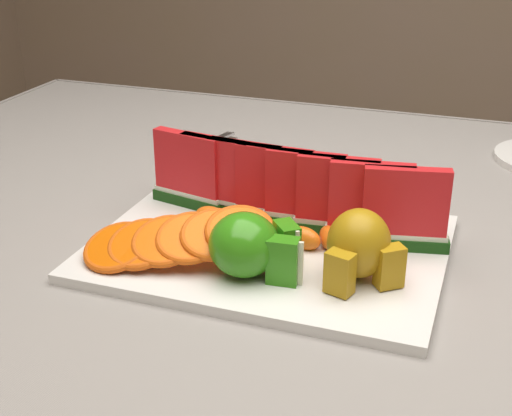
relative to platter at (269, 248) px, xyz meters
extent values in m
cube|color=#53341D|center=(0.05, 0.11, -0.03)|extent=(1.40, 0.90, 0.03)
cube|color=#53341D|center=(-0.59, 0.50, -0.40)|extent=(0.06, 0.06, 0.72)
cube|color=gray|center=(0.05, 0.11, -0.01)|extent=(1.52, 1.02, 0.01)
cube|color=gray|center=(0.05, 0.62, -0.10)|extent=(1.52, 0.01, 0.20)
cube|color=silver|center=(0.00, 0.00, 0.00)|extent=(0.40, 0.30, 0.01)
ellipsoid|color=#299419|center=(0.00, -0.08, 0.04)|extent=(0.10, 0.10, 0.07)
cube|color=#299419|center=(0.04, -0.08, 0.03)|extent=(0.03, 0.02, 0.05)
cube|color=beige|center=(0.05, -0.08, 0.03)|extent=(0.03, 0.01, 0.05)
cube|color=#299419|center=(0.03, -0.05, 0.03)|extent=(0.04, 0.04, 0.05)
cube|color=beige|center=(0.04, -0.05, 0.03)|extent=(0.02, 0.03, 0.05)
ellipsoid|color=#B48D1C|center=(0.11, -0.04, 0.05)|extent=(0.07, 0.07, 0.07)
cube|color=#B48D1C|center=(0.10, -0.08, 0.03)|extent=(0.03, 0.03, 0.04)
cube|color=#B48D1C|center=(0.15, -0.05, 0.03)|extent=(0.03, 0.03, 0.04)
cube|color=silver|center=(-0.21, 0.29, 0.00)|extent=(0.06, 0.17, 0.00)
cube|color=silver|center=(-0.21, 0.38, 0.00)|extent=(0.01, 0.04, 0.00)
cube|color=silver|center=(-0.21, 0.38, 0.00)|extent=(0.01, 0.04, 0.00)
cube|color=silver|center=(-0.20, 0.38, 0.00)|extent=(0.01, 0.04, 0.00)
cube|color=#083711|center=(-0.13, 0.07, 0.01)|extent=(0.11, 0.04, 0.01)
cube|color=silver|center=(-0.13, 0.07, 0.02)|extent=(0.10, 0.04, 0.01)
cube|color=red|center=(-0.13, 0.07, 0.07)|extent=(0.10, 0.04, 0.08)
cube|color=#083711|center=(-0.09, 0.06, 0.01)|extent=(0.11, 0.04, 0.01)
cube|color=silver|center=(-0.09, 0.06, 0.02)|extent=(0.10, 0.03, 0.01)
cube|color=red|center=(-0.09, 0.06, 0.07)|extent=(0.10, 0.03, 0.08)
cube|color=#083711|center=(-0.05, 0.06, 0.01)|extent=(0.11, 0.03, 0.01)
cube|color=silver|center=(-0.05, 0.06, 0.02)|extent=(0.10, 0.03, 0.01)
cube|color=red|center=(-0.05, 0.06, 0.07)|extent=(0.10, 0.02, 0.08)
cube|color=#083711|center=(-0.01, 0.06, 0.01)|extent=(0.11, 0.02, 0.01)
cube|color=silver|center=(-0.01, 0.06, 0.02)|extent=(0.10, 0.02, 0.01)
cube|color=red|center=(-0.01, 0.06, 0.07)|extent=(0.10, 0.02, 0.08)
cube|color=#083711|center=(0.03, 0.05, 0.01)|extent=(0.11, 0.02, 0.01)
cube|color=silver|center=(0.03, 0.05, 0.02)|extent=(0.10, 0.02, 0.01)
cube|color=red|center=(0.03, 0.05, 0.07)|extent=(0.10, 0.02, 0.08)
cube|color=#083711|center=(0.07, 0.05, 0.01)|extent=(0.11, 0.03, 0.01)
cube|color=silver|center=(0.07, 0.05, 0.02)|extent=(0.10, 0.03, 0.01)
cube|color=red|center=(0.07, 0.05, 0.07)|extent=(0.10, 0.02, 0.08)
cube|color=#083711|center=(0.11, 0.04, 0.01)|extent=(0.11, 0.04, 0.01)
cube|color=silver|center=(0.11, 0.04, 0.02)|extent=(0.10, 0.03, 0.01)
cube|color=red|center=(0.11, 0.04, 0.07)|extent=(0.10, 0.03, 0.08)
cube|color=#083711|center=(0.15, 0.04, 0.01)|extent=(0.11, 0.04, 0.01)
cube|color=silver|center=(0.15, 0.04, 0.02)|extent=(0.10, 0.04, 0.01)
cube|color=red|center=(0.15, 0.04, 0.07)|extent=(0.10, 0.04, 0.08)
cylinder|color=red|center=(-0.15, -0.10, 0.02)|extent=(0.08, 0.08, 0.03)
torus|color=#DE3E00|center=(-0.15, -0.10, 0.02)|extent=(0.09, 0.09, 0.03)
cylinder|color=red|center=(-0.12, -0.09, 0.03)|extent=(0.08, 0.07, 0.03)
torus|color=#DE3E00|center=(-0.12, -0.09, 0.03)|extent=(0.08, 0.08, 0.03)
cylinder|color=red|center=(-0.09, -0.08, 0.03)|extent=(0.07, 0.07, 0.03)
torus|color=#DE3E00|center=(-0.09, -0.08, 0.03)|extent=(0.08, 0.08, 0.03)
cylinder|color=red|center=(-0.07, -0.07, 0.04)|extent=(0.08, 0.08, 0.03)
torus|color=#DE3E00|center=(-0.07, -0.07, 0.04)|extent=(0.09, 0.09, 0.03)
cylinder|color=red|center=(-0.04, -0.06, 0.04)|extent=(0.09, 0.08, 0.03)
torus|color=#DE3E00|center=(-0.04, -0.06, 0.04)|extent=(0.10, 0.10, 0.03)
cylinder|color=red|center=(-0.02, -0.06, 0.04)|extent=(0.09, 0.09, 0.03)
torus|color=#DE3E00|center=(-0.02, -0.06, 0.04)|extent=(0.10, 0.10, 0.03)
cylinder|color=red|center=(-0.10, 0.12, 0.02)|extent=(0.07, 0.06, 0.02)
torus|color=#DE3E00|center=(-0.10, 0.12, 0.02)|extent=(0.07, 0.07, 0.03)
cylinder|color=red|center=(-0.05, 0.12, 0.02)|extent=(0.07, 0.07, 0.02)
torus|color=#DE3E00|center=(-0.05, 0.12, 0.02)|extent=(0.08, 0.08, 0.03)
cylinder|color=red|center=(0.00, 0.12, 0.03)|extent=(0.08, 0.07, 0.02)
torus|color=#DE3E00|center=(0.00, 0.12, 0.03)|extent=(0.08, 0.08, 0.03)
cylinder|color=red|center=(0.04, 0.12, 0.03)|extent=(0.08, 0.08, 0.02)
torus|color=#DE3E00|center=(0.04, 0.12, 0.03)|extent=(0.09, 0.09, 0.03)
cylinder|color=red|center=(0.09, 0.12, 0.03)|extent=(0.08, 0.08, 0.02)
torus|color=#DE3E00|center=(0.09, 0.12, 0.03)|extent=(0.09, 0.09, 0.03)
ellipsoid|color=orange|center=(-0.08, 0.02, 0.02)|extent=(0.04, 0.03, 0.03)
ellipsoid|color=orange|center=(-0.06, 0.00, 0.02)|extent=(0.04, 0.05, 0.03)
ellipsoid|color=orange|center=(-0.04, 0.01, 0.02)|extent=(0.04, 0.05, 0.03)
ellipsoid|color=orange|center=(-0.02, 0.02, 0.02)|extent=(0.04, 0.05, 0.03)
ellipsoid|color=orange|center=(0.01, 0.00, 0.02)|extent=(0.05, 0.04, 0.03)
ellipsoid|color=orange|center=(0.03, 0.00, 0.02)|extent=(0.04, 0.05, 0.03)
ellipsoid|color=orange|center=(0.04, 0.00, 0.02)|extent=(0.05, 0.03, 0.03)
ellipsoid|color=orange|center=(0.07, 0.01, 0.02)|extent=(0.04, 0.05, 0.03)
camera|label=1|loc=(0.23, -0.70, 0.38)|focal=50.00mm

